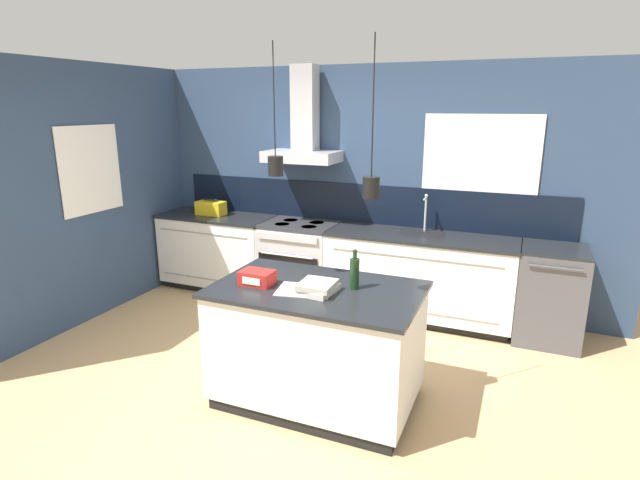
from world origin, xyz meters
TOP-DOWN VIEW (x-y plane):
  - ground_plane at (0.00, 0.00)m, footprint 16.00×16.00m
  - wall_back at (-0.03, 2.00)m, footprint 5.60×2.27m
  - wall_left at (-2.43, 0.70)m, footprint 0.08×3.80m
  - counter_run_left at (-1.68, 1.69)m, footprint 1.38×0.64m
  - counter_run_sink at (0.76, 1.69)m, footprint 1.92×0.64m
  - oven_range at (-0.60, 1.69)m, footprint 0.81×0.66m
  - dishwasher at (2.01, 1.69)m, footprint 0.59×0.65m
  - kitchen_island at (0.38, -0.10)m, footprint 1.50×0.93m
  - bottle_on_island at (0.63, -0.02)m, footprint 0.07×0.07m
  - book_stack at (0.42, -0.19)m, footprint 0.25×0.30m
  - red_supply_box at (-0.05, -0.21)m, footprint 0.24×0.17m
  - paper_pile at (0.32, -0.20)m, footprint 0.43×0.35m
  - yellow_toolbox at (-1.76, 1.69)m, footprint 0.34×0.18m

SIDE VIEW (x-z plane):
  - ground_plane at x=0.00m, z-range 0.00..0.00m
  - oven_range at x=-0.60m, z-range 0.00..0.91m
  - dishwasher at x=2.01m, z-range 0.00..0.91m
  - kitchen_island at x=0.38m, z-range 0.00..0.91m
  - counter_run_left at x=-1.68m, z-range 0.01..0.92m
  - counter_run_sink at x=0.76m, z-range -0.19..1.11m
  - paper_pile at x=0.32m, z-range 0.91..0.92m
  - book_stack at x=0.42m, z-range 0.91..0.99m
  - red_supply_box at x=-0.05m, z-range 0.91..1.01m
  - yellow_toolbox at x=-1.76m, z-range 0.90..1.09m
  - bottle_on_island at x=0.63m, z-range 0.88..1.17m
  - wall_left at x=-2.43m, z-range 0.00..2.60m
  - wall_back at x=-0.03m, z-range 0.05..2.65m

